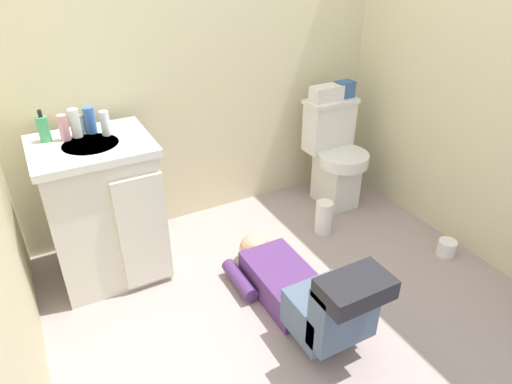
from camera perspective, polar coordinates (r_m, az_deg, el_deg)
ground_plane at (r=2.55m, az=4.57°, el=-13.95°), size 2.95×3.18×0.04m
wall_back at (r=2.90m, az=-7.08°, el=18.95°), size 2.61×0.08×2.40m
wall_right at (r=2.81m, az=28.89°, el=15.27°), size 0.08×2.18×2.40m
toilet at (r=3.27m, az=9.87°, el=4.63°), size 0.36×0.46×0.75m
vanity_cabinet at (r=2.63m, az=-18.63°, el=-2.12°), size 0.60×0.53×0.82m
faucet at (r=2.56m, az=-21.01°, el=8.01°), size 0.02×0.02×0.10m
person_plumber at (r=2.35m, az=5.79°, el=-12.22°), size 0.39×1.06×0.52m
tissue_box at (r=3.15m, az=8.89°, el=12.22°), size 0.22×0.11×0.10m
toiletry_bag at (r=3.24m, az=11.09°, el=12.60°), size 0.12×0.09×0.11m
soap_dispenser at (r=2.53m, az=-25.22°, el=7.24°), size 0.06×0.06×0.17m
bottle_pink at (r=2.50m, az=-23.09°, el=7.48°), size 0.05×0.05×0.13m
bottle_white at (r=2.52m, az=-21.86°, el=8.06°), size 0.05×0.05×0.15m
bottle_blue at (r=2.55m, az=-20.20°, el=8.51°), size 0.06×0.06×0.14m
bottle_clear at (r=2.49m, az=-18.49°, el=8.23°), size 0.05×0.05×0.13m
paper_towel_roll at (r=3.01m, az=8.52°, el=-3.19°), size 0.11×0.11×0.23m
toilet_paper_roll at (r=3.05m, az=22.90°, el=-6.51°), size 0.11×0.11×0.10m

